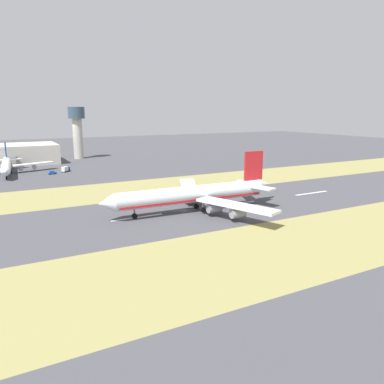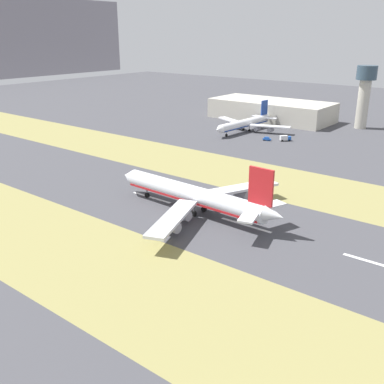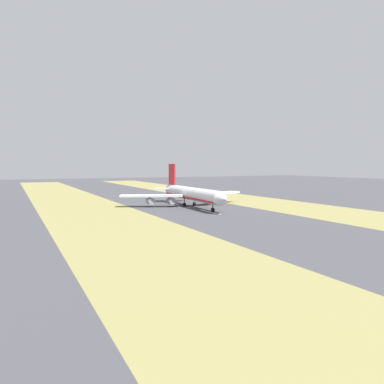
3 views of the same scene
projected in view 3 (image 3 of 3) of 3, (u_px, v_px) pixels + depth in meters
ground_plane at (191, 207)px, 172.88m from camera, size 800.00×800.00×0.00m
grass_median_west at (269, 203)px, 192.55m from camera, size 40.00×600.00×0.01m
grass_median_east at (92, 213)px, 153.20m from camera, size 40.00×600.00×0.01m
centreline_dash_near at (147, 197)px, 228.53m from camera, size 1.20×18.00×0.01m
centreline_dash_mid at (172, 203)px, 192.67m from camera, size 1.20×18.00×0.01m
centreline_dash_far at (209, 212)px, 156.81m from camera, size 1.20×18.00×0.01m
airplane_main_jet at (190, 194)px, 176.78m from camera, size 64.10×67.15×20.20m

